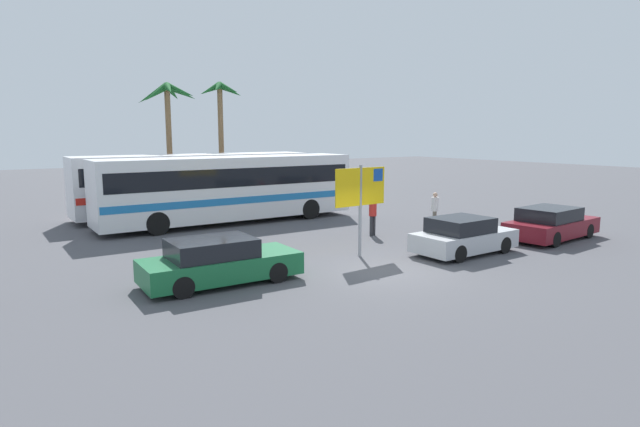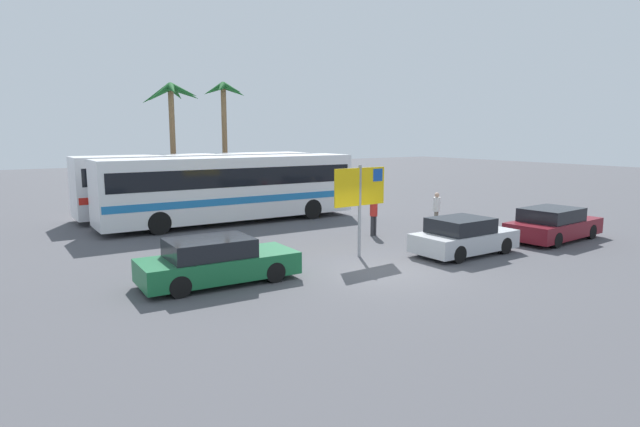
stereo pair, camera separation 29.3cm
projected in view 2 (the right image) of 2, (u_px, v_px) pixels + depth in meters
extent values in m
plane|color=#4C4C51|center=(385.00, 271.00, 16.31)|extent=(120.00, 120.00, 0.00)
cube|color=white|center=(232.00, 187.00, 24.93)|extent=(12.36, 2.47, 2.90)
cube|color=black|center=(231.00, 176.00, 24.85)|extent=(11.86, 2.49, 0.84)
cube|color=#1E70B7|center=(232.00, 198.00, 25.01)|extent=(12.23, 2.49, 0.32)
cylinder|color=black|center=(290.00, 204.00, 28.10)|extent=(1.00, 0.28, 1.00)
cylinder|color=black|center=(312.00, 209.00, 26.26)|extent=(1.00, 0.28, 1.00)
cylinder|color=black|center=(145.00, 216.00, 23.98)|extent=(1.00, 0.28, 1.00)
cylinder|color=black|center=(159.00, 223.00, 22.14)|extent=(1.00, 0.28, 1.00)
cube|color=white|center=(199.00, 182.00, 27.72)|extent=(12.36, 2.47, 2.90)
cube|color=black|center=(199.00, 171.00, 27.64)|extent=(11.86, 2.49, 0.84)
cube|color=red|center=(200.00, 191.00, 27.80)|extent=(12.23, 2.49, 0.32)
cylinder|color=black|center=(256.00, 198.00, 30.89)|extent=(1.00, 0.28, 1.00)
cylinder|color=black|center=(273.00, 202.00, 29.05)|extent=(1.00, 0.28, 1.00)
cylinder|color=black|center=(121.00, 208.00, 26.77)|extent=(1.00, 0.28, 1.00)
cylinder|color=black|center=(131.00, 213.00, 24.93)|extent=(1.00, 0.28, 1.00)
cylinder|color=gray|center=(360.00, 211.00, 18.04)|extent=(0.11, 0.11, 3.20)
cube|color=yellow|center=(360.00, 187.00, 17.91)|extent=(2.20, 0.20, 1.30)
cube|color=#1447A8|center=(377.00, 175.00, 18.32)|extent=(0.44, 0.10, 0.44)
cube|color=#B7BABF|center=(464.00, 241.00, 18.58)|extent=(3.95, 1.85, 0.64)
cube|color=black|center=(461.00, 225.00, 18.36)|extent=(2.07, 1.67, 0.52)
cylinder|color=black|center=(469.00, 238.00, 19.94)|extent=(0.60, 0.17, 0.60)
cylinder|color=black|center=(505.00, 246.00, 18.61)|extent=(0.60, 0.17, 0.60)
cylinder|color=black|center=(423.00, 246.00, 18.60)|extent=(0.60, 0.17, 0.60)
cylinder|color=black|center=(459.00, 254.00, 17.27)|extent=(0.60, 0.17, 0.60)
cube|color=#196638|center=(219.00, 266.00, 14.99)|extent=(4.51, 1.90, 0.64)
cube|color=black|center=(209.00, 248.00, 14.76)|extent=(2.36, 1.70, 0.52)
cylinder|color=black|center=(252.00, 261.00, 16.42)|extent=(0.60, 0.18, 0.60)
cylinder|color=black|center=(275.00, 272.00, 15.04)|extent=(0.60, 0.18, 0.60)
cylinder|color=black|center=(163.00, 273.00, 14.99)|extent=(0.60, 0.18, 0.60)
cylinder|color=black|center=(180.00, 287.00, 13.61)|extent=(0.60, 0.18, 0.60)
cube|color=maroon|center=(554.00, 228.00, 21.05)|extent=(4.60, 2.26, 0.64)
cube|color=black|center=(551.00, 214.00, 20.80)|extent=(2.46, 1.92, 0.52)
cylinder|color=black|center=(551.00, 226.00, 22.60)|extent=(0.61, 0.21, 0.60)
cylinder|color=black|center=(591.00, 232.00, 21.25)|extent=(0.61, 0.21, 0.60)
cylinder|color=black|center=(515.00, 233.00, 20.92)|extent=(0.61, 0.21, 0.60)
cylinder|color=black|center=(557.00, 240.00, 19.57)|extent=(0.61, 0.21, 0.60)
cylinder|color=#2D2D33|center=(375.00, 226.00, 21.95)|extent=(0.13, 0.13, 0.85)
cylinder|color=#2D2D33|center=(372.00, 226.00, 21.83)|extent=(0.13, 0.13, 0.85)
cylinder|color=red|center=(374.00, 208.00, 21.77)|extent=(0.32, 0.32, 0.67)
sphere|color=tan|center=(374.00, 197.00, 21.70)|extent=(0.23, 0.23, 0.23)
cylinder|color=#706656|center=(436.00, 220.00, 23.47)|extent=(0.13, 0.13, 0.80)
cylinder|color=#706656|center=(437.00, 220.00, 23.63)|extent=(0.13, 0.13, 0.80)
cylinder|color=silver|center=(437.00, 204.00, 23.44)|extent=(0.32, 0.32, 0.63)
sphere|color=tan|center=(437.00, 195.00, 23.38)|extent=(0.22, 0.22, 0.22)
cylinder|color=brown|center=(225.00, 146.00, 32.39)|extent=(0.32, 0.32, 6.97)
cone|color=#195623|center=(234.00, 91.00, 32.16)|extent=(1.56, 0.64, 1.00)
cone|color=#195623|center=(223.00, 91.00, 32.52)|extent=(0.92, 1.57, 1.01)
cone|color=#195623|center=(214.00, 90.00, 32.10)|extent=(1.27, 1.48, 0.92)
cone|color=#195623|center=(214.00, 90.00, 31.42)|extent=(1.57, 0.72, 1.00)
cone|color=#195623|center=(221.00, 88.00, 31.17)|extent=(1.21, 1.52, 0.83)
cone|color=#195623|center=(232.00, 89.00, 31.51)|extent=(1.05, 1.57, 0.89)
cylinder|color=brown|center=(173.00, 149.00, 30.50)|extent=(0.32, 0.32, 6.75)
cone|color=#195623|center=(185.00, 93.00, 30.59)|extent=(1.98, 0.71, 1.07)
cone|color=#195623|center=(176.00, 93.00, 30.89)|extent=(1.54, 1.80, 1.06)
cone|color=#195623|center=(161.00, 93.00, 30.52)|extent=(1.14, 1.97, 1.05)
cone|color=#195623|center=(156.00, 95.00, 30.01)|extent=(1.83, 1.34, 1.34)
cone|color=#195623|center=(160.00, 93.00, 29.30)|extent=(1.87, 1.28, 1.29)
cone|color=#195623|center=(172.00, 89.00, 29.15)|extent=(0.81, 2.00, 0.91)
cone|color=#195623|center=(184.00, 91.00, 29.67)|extent=(1.47, 1.85, 1.03)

